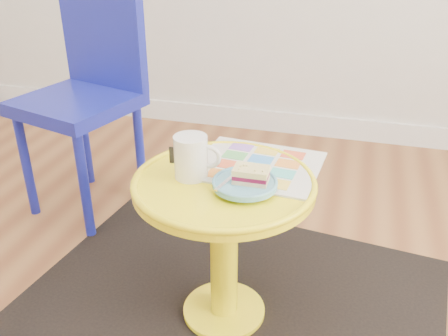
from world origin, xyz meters
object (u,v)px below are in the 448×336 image
(chair, at_px, (88,84))
(mug, at_px, (192,156))
(newspaper, at_px, (258,165))
(plate, at_px, (245,184))
(side_table, at_px, (224,222))

(chair, relative_size, mug, 6.92)
(chair, height_order, mug, chair)
(newspaper, bearing_deg, chair, 156.17)
(chair, bearing_deg, plate, -20.73)
(chair, distance_m, newspaper, 0.89)
(side_table, xyz_separation_m, mug, (-0.09, 0.00, 0.20))
(mug, distance_m, plate, 0.17)
(side_table, height_order, newspaper, newspaper)
(side_table, bearing_deg, plate, -26.38)
(chair, bearing_deg, mug, -25.36)
(mug, xyz_separation_m, plate, (0.16, -0.03, -0.05))
(side_table, distance_m, newspaper, 0.19)
(chair, distance_m, plate, 0.96)
(side_table, height_order, mug, mug)
(side_table, bearing_deg, newspaper, 58.25)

